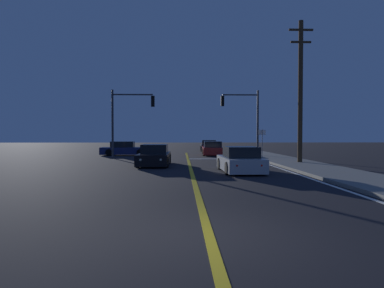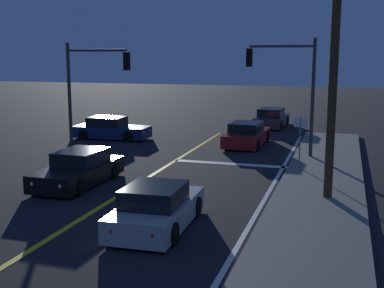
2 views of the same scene
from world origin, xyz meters
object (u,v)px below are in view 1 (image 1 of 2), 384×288
car_parked_curb_silver (240,161)px  traffic_signal_near_right (245,113)px  car_lead_oncoming_navy (125,149)px  traffic_signal_far_left (128,113)px  street_sign_corner (262,139)px  car_mid_block_red (212,149)px  car_distant_tail_black (154,156)px  utility_pole_right (300,90)px  car_far_approaching_charcoal (209,146)px

car_parked_curb_silver → traffic_signal_near_right: traffic_signal_near_right is taller
car_lead_oncoming_navy → traffic_signal_far_left: 5.31m
street_sign_corner → car_lead_oncoming_navy: bearing=155.1°
car_lead_oncoming_navy → car_parked_curb_silver: size_ratio=1.11×
car_lead_oncoming_navy → car_mid_block_red: size_ratio=1.01×
car_distant_tail_black → car_lead_oncoming_navy: (-3.68, 10.43, -0.00)m
car_distant_tail_black → utility_pole_right: bearing=-176.9°
traffic_signal_near_right → utility_pole_right: utility_pole_right is taller
car_mid_block_red → traffic_signal_far_left: traffic_signal_far_left is taller
traffic_signal_far_left → car_parked_curb_silver: bearing=-53.7°
car_mid_block_red → car_parked_curb_silver: (0.06, -14.58, -0.00)m
car_far_approaching_charcoal → street_sign_corner: size_ratio=1.92×
car_mid_block_red → traffic_signal_far_left: (-7.50, -4.30, 3.21)m
car_parked_curb_silver → traffic_signal_far_left: bearing=124.5°
car_mid_block_red → traffic_signal_near_right: (2.59, -2.90, 3.32)m
traffic_signal_near_right → traffic_signal_far_left: (-10.08, -1.40, -0.11)m
car_lead_oncoming_navy → traffic_signal_near_right: (11.03, -2.72, 3.32)m
street_sign_corner → car_parked_curb_silver: bearing=-110.9°
car_distant_tail_black → car_lead_oncoming_navy: 11.06m
car_distant_tail_black → traffic_signal_near_right: (7.35, 7.71, 3.32)m
car_parked_curb_silver → traffic_signal_far_left: size_ratio=0.75×
car_parked_curb_silver → utility_pole_right: utility_pole_right is taller
utility_pole_right → car_parked_curb_silver: bearing=-137.6°
car_parked_curb_silver → utility_pole_right: bearing=40.6°
car_distant_tail_black → car_parked_curb_silver: bearing=141.3°
car_lead_oncoming_navy → street_sign_corner: bearing=63.7°
car_parked_curb_silver → traffic_signal_near_right: bearing=76.0°
car_distant_tail_black → car_far_approaching_charcoal: size_ratio=0.99×
car_lead_oncoming_navy → car_mid_block_red: same height
utility_pole_right → traffic_signal_near_right: bearing=107.2°
car_parked_curb_silver → car_distant_tail_black: bearing=138.7°
car_mid_block_red → traffic_signal_far_left: size_ratio=0.82×
car_distant_tail_black → car_mid_block_red: bearing=-113.5°
car_mid_block_red → car_parked_curb_silver: 14.58m
traffic_signal_near_right → car_parked_curb_silver: bearing=77.8°
car_distant_tail_black → car_parked_curb_silver: (4.82, -3.97, -0.00)m
street_sign_corner → car_mid_block_red: bearing=121.2°
car_far_approaching_charcoal → utility_pole_right: bearing=-73.7°
car_parked_curb_silver → traffic_signal_near_right: size_ratio=0.72×
traffic_signal_far_left → utility_pole_right: size_ratio=0.60×
car_distant_tail_black → car_parked_curb_silver: 6.25m
car_mid_block_red → car_parked_curb_silver: bearing=-87.7°
car_far_approaching_charcoal → traffic_signal_near_right: 11.52m
car_distant_tail_black → traffic_signal_near_right: size_ratio=0.78×
street_sign_corner → traffic_signal_far_left: bearing=172.7°
traffic_signal_near_right → street_sign_corner: 3.71m
car_parked_curb_silver → traffic_signal_far_left: traffic_signal_far_left is taller
car_distant_tail_black → car_mid_block_red: size_ratio=0.98×
car_distant_tail_black → traffic_signal_near_right: bearing=-132.9°
car_lead_oncoming_navy → car_far_approaching_charcoal: (8.72, 8.06, 0.00)m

